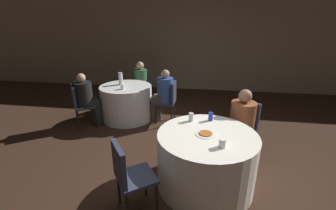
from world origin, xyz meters
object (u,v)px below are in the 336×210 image
at_px(chair_near_southwest, 128,173).
at_px(chair_near_northeast, 244,124).
at_px(person_black_shirt, 87,99).
at_px(bottle_far, 121,79).
at_px(chair_far_southwest, 79,102).
at_px(person_blue_shirt, 162,96).
at_px(soda_can_blue, 211,116).
at_px(chair_far_east, 170,98).
at_px(pizza_plate_near, 206,134).
at_px(person_green_jacket, 140,84).
at_px(table_far, 127,102).
at_px(person_floral_shirt, 240,124).
at_px(chair_far_north, 142,84).
at_px(table_near, 206,160).
at_px(soda_can_silver, 191,117).

relative_size(chair_near_southwest, chair_near_northeast, 1.00).
height_order(person_black_shirt, bottle_far, person_black_shirt).
relative_size(chair_far_southwest, person_blue_shirt, 0.78).
bearing_deg(soda_can_blue, chair_far_east, 118.42).
distance_m(person_black_shirt, pizza_plate_near, 2.80).
bearing_deg(person_green_jacket, chair_far_east, 142.22).
distance_m(chair_near_southwest, person_black_shirt, 2.61).
relative_size(table_far, soda_can_blue, 9.18).
distance_m(chair_far_southwest, soda_can_blue, 2.76).
distance_m(person_floral_shirt, person_blue_shirt, 1.87).
height_order(person_green_jacket, pizza_plate_near, person_green_jacket).
xyz_separation_m(person_floral_shirt, person_blue_shirt, (-1.43, 1.19, -0.01)).
height_order(table_far, chair_far_east, chair_far_east).
bearing_deg(chair_far_north, table_far, 90.00).
height_order(chair_far_southwest, soda_can_blue, chair_far_southwest).
height_order(table_near, chair_far_north, chair_far_north).
height_order(person_green_jacket, bottle_far, person_green_jacket).
xyz_separation_m(table_near, person_black_shirt, (-2.39, 1.49, 0.21)).
bearing_deg(person_green_jacket, chair_near_northeast, 145.56).
relative_size(chair_near_northeast, chair_far_southwest, 1.00).
height_order(chair_far_north, person_blue_shirt, person_blue_shirt).
relative_size(person_floral_shirt, pizza_plate_near, 4.37).
relative_size(chair_far_north, bottle_far, 3.32).
bearing_deg(chair_far_east, person_blue_shirt, 90.00).
bearing_deg(chair_near_southwest, chair_far_east, 142.16).
xyz_separation_m(table_near, person_green_jacket, (-1.65, 2.76, 0.20)).
xyz_separation_m(person_blue_shirt, soda_can_blue, (0.97, -1.50, 0.23)).
bearing_deg(soda_can_blue, chair_far_north, 123.89).
bearing_deg(person_green_jacket, person_floral_shirt, 142.56).
height_order(chair_far_north, bottle_far, bottle_far).
xyz_separation_m(chair_near_northeast, person_blue_shirt, (-1.52, 1.07, 0.04)).
distance_m(table_near, pizza_plate_near, 0.39).
relative_size(table_far, person_green_jacket, 0.99).
relative_size(chair_near_northeast, person_green_jacket, 0.79).
distance_m(table_near, bottle_far, 2.82).
xyz_separation_m(person_black_shirt, person_floral_shirt, (2.90, -0.76, 0.01)).
bearing_deg(chair_far_east, chair_far_southwest, 108.98).
height_order(chair_near_southwest, bottle_far, bottle_far).
bearing_deg(table_near, pizza_plate_near, -173.21).
height_order(chair_far_southwest, pizza_plate_near, chair_far_southwest).
bearing_deg(person_blue_shirt, soda_can_blue, -144.55).
bearing_deg(pizza_plate_near, table_near, 6.79).
distance_m(chair_near_southwest, person_floral_shirt, 1.91).
height_order(chair_far_north, soda_can_silver, chair_far_north).
bearing_deg(person_floral_shirt, chair_near_southwest, 79.66).
bearing_deg(person_green_jacket, person_black_shirt, 65.53).
bearing_deg(person_floral_shirt, pizza_plate_near, 88.79).
bearing_deg(chair_far_east, soda_can_blue, -149.07).
bearing_deg(person_green_jacket, soda_can_blue, 131.77).
xyz_separation_m(person_black_shirt, soda_can_blue, (2.44, -1.06, 0.23)).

